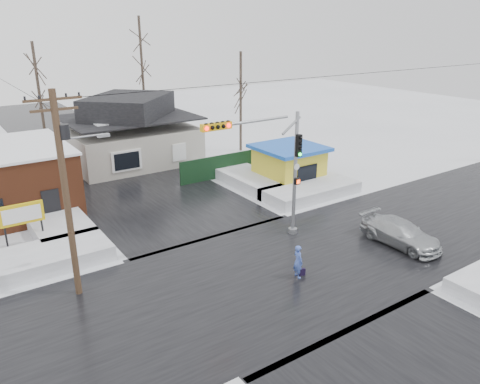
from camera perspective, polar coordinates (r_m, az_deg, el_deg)
ground at (r=22.76m, az=3.58°, el=-10.05°), size 120.00×120.00×0.00m
road_ns at (r=22.76m, az=3.58°, el=-10.03°), size 10.00×120.00×0.02m
road_ew at (r=22.76m, az=3.58°, el=-10.03°), size 120.00×10.00×0.02m
snowbank_nw at (r=25.22m, az=-23.53°, el=-7.64°), size 7.00×3.00×0.80m
snowbank_ne at (r=32.80m, az=8.59°, el=0.18°), size 7.00×3.00×0.80m
snowbank_nside_w at (r=30.04m, az=-21.80°, el=-2.97°), size 3.00×8.00×0.80m
snowbank_nside_e at (r=35.28m, az=0.70°, el=1.83°), size 3.00×8.00×0.80m
traffic_signal at (r=24.53m, az=4.08°, el=3.73°), size 6.05×0.68×7.00m
utility_pole at (r=20.44m, az=-20.40°, el=0.84°), size 3.15×0.44×9.00m
marquee_sign at (r=26.89m, az=-25.07°, el=-2.60°), size 2.20×0.21×2.55m
house at (r=41.03m, az=-13.24°, el=7.10°), size 10.40×8.40×5.76m
kiosk at (r=34.91m, az=5.98°, el=3.35°), size 4.60×4.60×2.88m
fence at (r=36.46m, az=-1.74°, el=3.25°), size 8.00×0.12×1.80m
tree_far_left at (r=42.42m, az=-23.66°, el=13.72°), size 3.00×3.00×10.00m
tree_far_mid at (r=47.18m, az=-12.04°, el=17.31°), size 3.00×3.00×12.00m
tree_far_right at (r=43.17m, az=0.09°, el=14.35°), size 3.00×3.00×9.00m
pedestrian at (r=22.31m, az=7.08°, el=-8.43°), size 0.47×0.64×1.64m
car at (r=26.75m, az=18.98°, el=-4.79°), size 1.99×4.64×1.33m
shopping_bag at (r=22.78m, az=7.60°, el=-9.67°), size 0.30×0.20×0.35m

